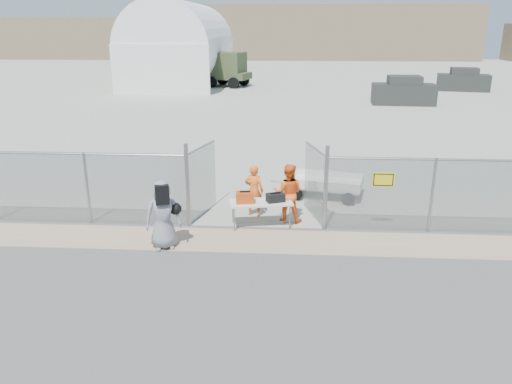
# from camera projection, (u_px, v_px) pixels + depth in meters

# --- Properties ---
(ground) EXTENTS (160.00, 160.00, 0.00)m
(ground) POSITION_uv_depth(u_px,v_px,m) (251.00, 257.00, 12.88)
(ground) COLOR #4E4B4B
(tarmac_inside) EXTENTS (160.00, 80.00, 0.01)m
(tarmac_inside) POSITION_uv_depth(u_px,v_px,m) (281.00, 82.00, 52.62)
(tarmac_inside) COLOR #A0A392
(tarmac_inside) RESTS_ON ground
(dirt_strip) EXTENTS (44.00, 1.60, 0.01)m
(dirt_strip) POSITION_uv_depth(u_px,v_px,m) (254.00, 241.00, 13.83)
(dirt_strip) COLOR tan
(dirt_strip) RESTS_ON ground
(distant_hills) EXTENTS (140.00, 6.00, 9.00)m
(distant_hills) POSITION_uv_depth(u_px,v_px,m) (314.00, 33.00, 84.96)
(distant_hills) COLOR #7F684F
(distant_hills) RESTS_ON ground
(chain_link_fence) EXTENTS (40.00, 0.20, 2.20)m
(chain_link_fence) POSITION_uv_depth(u_px,v_px,m) (256.00, 192.00, 14.42)
(chain_link_fence) COLOR gray
(chain_link_fence) RESTS_ON ground
(quonset_hangar) EXTENTS (9.00, 18.00, 8.00)m
(quonset_hangar) POSITION_uv_depth(u_px,v_px,m) (181.00, 43.00, 50.08)
(quonset_hangar) COLOR white
(quonset_hangar) RESTS_ON ground
(folding_table) EXTENTS (1.94, 1.08, 0.78)m
(folding_table) POSITION_uv_depth(u_px,v_px,m) (261.00, 214.00, 14.73)
(folding_table) COLOR silver
(folding_table) RESTS_ON ground
(orange_bag) EXTENTS (0.55, 0.41, 0.32)m
(orange_bag) POSITION_uv_depth(u_px,v_px,m) (245.00, 197.00, 14.47)
(orange_bag) COLOR #CA4514
(orange_bag) RESTS_ON folding_table
(black_duffel) EXTENTS (0.59, 0.47, 0.25)m
(black_duffel) POSITION_uv_depth(u_px,v_px,m) (275.00, 198.00, 14.56)
(black_duffel) COLOR black
(black_duffel) RESTS_ON folding_table
(security_worker_left) EXTENTS (0.68, 0.53, 1.65)m
(security_worker_left) POSITION_uv_depth(u_px,v_px,m) (254.00, 191.00, 15.42)
(security_worker_left) COLOR orange
(security_worker_left) RESTS_ON ground
(security_worker_right) EXTENTS (0.96, 0.80, 1.80)m
(security_worker_right) POSITION_uv_depth(u_px,v_px,m) (288.00, 193.00, 14.97)
(security_worker_right) COLOR orange
(security_worker_right) RESTS_ON ground
(visitor) EXTENTS (1.07, 0.86, 1.89)m
(visitor) POSITION_uv_depth(u_px,v_px,m) (163.00, 215.00, 13.13)
(visitor) COLOR gray
(visitor) RESTS_ON ground
(utility_trailer) EXTENTS (3.54, 2.36, 0.79)m
(utility_trailer) POSITION_uv_depth(u_px,v_px,m) (325.00, 186.00, 17.31)
(utility_trailer) COLOR silver
(utility_trailer) RESTS_ON ground
(military_truck) EXTENTS (7.26, 4.41, 3.25)m
(military_truck) POSITION_uv_depth(u_px,v_px,m) (215.00, 69.00, 48.63)
(military_truck) COLOR #414D2B
(military_truck) RESTS_ON ground
(parked_vehicle_near) EXTENTS (4.71, 2.36, 2.07)m
(parked_vehicle_near) POSITION_uv_depth(u_px,v_px,m) (404.00, 91.00, 37.35)
(parked_vehicle_near) COLOR #2B2D2B
(parked_vehicle_near) RESTS_ON ground
(parked_vehicle_mid) EXTENTS (4.74, 2.82, 2.01)m
(parked_vehicle_mid) POSITION_uv_depth(u_px,v_px,m) (463.00, 80.00, 45.22)
(parked_vehicle_mid) COLOR #2B2D2B
(parked_vehicle_mid) RESTS_ON ground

